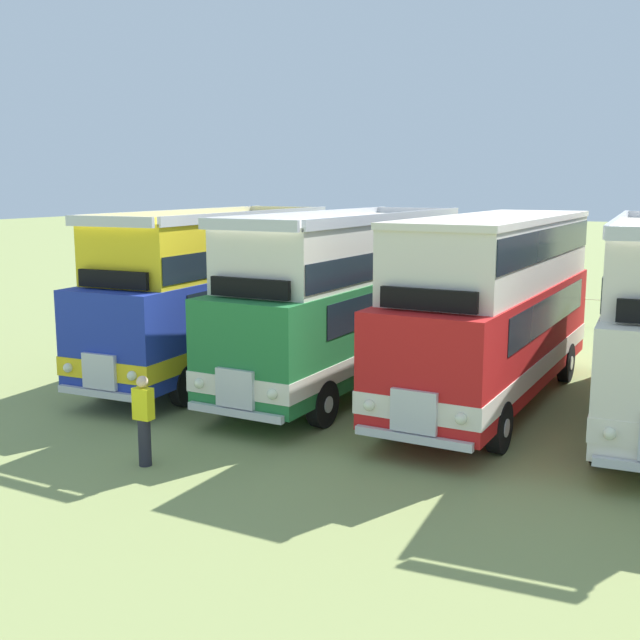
# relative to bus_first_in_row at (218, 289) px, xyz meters

# --- Properties ---
(bus_first_in_row) EXTENTS (2.86, 9.89, 4.52)m
(bus_first_in_row) POSITION_rel_bus_first_in_row_xyz_m (0.00, 0.00, 0.00)
(bus_first_in_row) COLOR #1E339E
(bus_first_in_row) RESTS_ON ground
(bus_second_in_row) EXTENTS (2.88, 10.51, 4.52)m
(bus_second_in_row) POSITION_rel_bus_first_in_row_xyz_m (3.84, 0.42, 0.00)
(bus_second_in_row) COLOR #237538
(bus_second_in_row) RESTS_ON ground
(bus_third_in_row) EXTENTS (2.88, 10.06, 4.49)m
(bus_third_in_row) POSITION_rel_bus_first_in_row_xyz_m (7.67, 0.27, 0.11)
(bus_third_in_row) COLOR red
(bus_third_in_row) RESTS_ON ground
(marshal_person) EXTENTS (0.36, 0.24, 1.73)m
(marshal_person) POSITION_rel_bus_first_in_row_xyz_m (2.93, -6.87, -1.47)
(marshal_person) COLOR #23232D
(marshal_person) RESTS_ON ground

